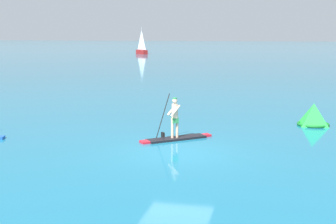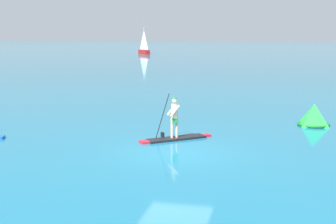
% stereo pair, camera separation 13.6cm
% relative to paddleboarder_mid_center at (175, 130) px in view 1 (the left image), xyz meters
% --- Properties ---
extents(ground, '(440.00, 440.00, 0.00)m').
position_rel_paddleboarder_mid_center_xyz_m(ground, '(0.53, -2.06, -0.42)').
color(ground, '#196B8C').
extents(paddleboarder_mid_center, '(2.71, 2.34, 1.94)m').
position_rel_paddleboarder_mid_center_xyz_m(paddleboarder_mid_center, '(0.00, 0.00, 0.00)').
color(paddleboarder_mid_center, black).
rests_on(paddleboarder_mid_center, ground).
extents(race_marker_buoy, '(1.78, 1.78, 1.05)m').
position_rel_paddleboarder_mid_center_xyz_m(race_marker_buoy, '(5.79, 4.47, 0.04)').
color(race_marker_buoy, green).
rests_on(race_marker_buoy, ground).
extents(sailboat_left_horizon, '(3.30, 3.82, 5.41)m').
position_rel_paddleboarder_mid_center_xyz_m(sailboat_left_horizon, '(-23.07, 74.33, 0.42)').
color(sailboat_left_horizon, '#A51E1E').
rests_on(sailboat_left_horizon, ground).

